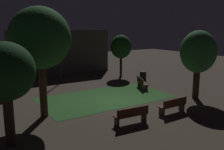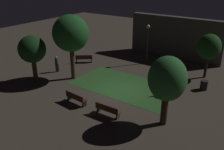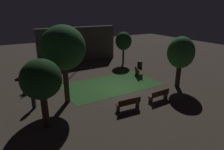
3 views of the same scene
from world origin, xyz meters
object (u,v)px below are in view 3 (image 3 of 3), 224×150
at_px(tree_back_left, 41,80).
at_px(lamp_post_plaza_east, 77,46).
at_px(bench_near_trees, 129,103).
at_px(bench_by_lamp, 32,85).
at_px(bench_front_left, 159,94).
at_px(pedestrian, 33,97).
at_px(tree_tall_center, 124,41).
at_px(bench_path_side, 138,72).
at_px(tree_near_wall, 181,53).
at_px(trash_bin, 140,64).
at_px(tree_lawn_side, 63,48).

bearing_deg(tree_back_left, lamp_post_plaza_east, 59.61).
xyz_separation_m(bench_near_trees, lamp_post_plaza_east, (0.28, 10.68, 2.37)).
distance_m(bench_by_lamp, tree_back_left, 6.76).
distance_m(bench_front_left, pedestrian, 9.39).
height_order(bench_front_left, tree_tall_center, tree_tall_center).
xyz_separation_m(bench_near_trees, bench_path_side, (5.03, 5.41, 0.00)).
xyz_separation_m(bench_by_lamp, tree_near_wall, (11.75, -5.76, 2.65)).
distance_m(bench_near_trees, tree_near_wall, 7.05).
bearing_deg(bench_near_trees, bench_front_left, -0.00).
xyz_separation_m(bench_by_lamp, tree_tall_center, (11.81, 3.41, 2.43)).
bearing_deg(bench_near_trees, bench_by_lamp, 127.09).
bearing_deg(pedestrian, bench_front_left, -22.44).
height_order(bench_near_trees, trash_bin, bench_near_trees).
height_order(tree_tall_center, tree_near_wall, tree_near_wall).
bearing_deg(trash_bin, tree_lawn_side, -156.96).
height_order(bench_by_lamp, lamp_post_plaza_east, lamp_post_plaza_east).
bearing_deg(bench_path_side, pedestrian, -170.43).
bearing_deg(tree_lawn_side, pedestrian, 174.29).
height_order(bench_near_trees, tree_back_left, tree_back_left).
bearing_deg(bench_by_lamp, trash_bin, 3.38).
height_order(bench_near_trees, pedestrian, pedestrian).
height_order(lamp_post_plaza_east, pedestrian, lamp_post_plaza_east).
height_order(bench_near_trees, lamp_post_plaza_east, lamp_post_plaza_east).
distance_m(tree_near_wall, lamp_post_plaza_east, 11.19).
bearing_deg(lamp_post_plaza_east, bench_by_lamp, -147.34).
distance_m(tree_lawn_side, lamp_post_plaza_east, 8.31).
height_order(tree_tall_center, pedestrian, tree_tall_center).
relative_size(tree_near_wall, trash_bin, 5.61).
distance_m(tree_tall_center, trash_bin, 3.72).
height_order(bench_near_trees, tree_near_wall, tree_near_wall).
bearing_deg(bench_path_side, bench_front_left, -111.51).
bearing_deg(bench_by_lamp, bench_front_left, -40.62).
relative_size(tree_near_wall, lamp_post_plaza_east, 1.11).
xyz_separation_m(tree_back_left, tree_lawn_side, (2.13, 2.54, 1.17)).
distance_m(tree_back_left, pedestrian, 3.53).
xyz_separation_m(bench_path_side, tree_lawn_side, (-8.41, -2.06, 3.69)).
relative_size(tree_lawn_side, pedestrian, 3.61).
bearing_deg(tree_near_wall, tree_tall_center, 89.58).
bearing_deg(lamp_post_plaza_east, pedestrian, -130.46).
distance_m(tree_back_left, tree_near_wall, 11.92).
bearing_deg(tree_back_left, bench_near_trees, -8.27).
xyz_separation_m(tree_back_left, trash_bin, (12.64, 7.01, -2.60)).
bearing_deg(bench_by_lamp, lamp_post_plaza_east, 32.66).
xyz_separation_m(tree_tall_center, tree_near_wall, (-0.07, -9.17, 0.21)).
relative_size(bench_by_lamp, pedestrian, 1.06).
distance_m(bench_front_left, tree_back_left, 8.82).
height_order(tree_near_wall, tree_lawn_side, tree_lawn_side).
relative_size(lamp_post_plaza_east, pedestrian, 2.58).
bearing_deg(bench_front_left, trash_bin, 61.60).
bearing_deg(bench_path_side, trash_bin, 48.97).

